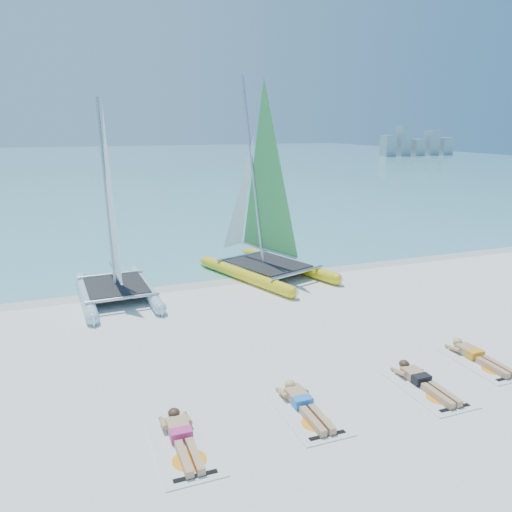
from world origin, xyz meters
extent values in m
plane|color=white|center=(0.00, 0.00, 0.00)|extent=(140.00, 140.00, 0.00)
cube|color=#7BBECE|center=(0.00, 63.00, 0.01)|extent=(140.00, 115.00, 0.01)
cube|color=beige|center=(0.00, 5.50, 0.00)|extent=(140.00, 1.40, 0.01)
cube|color=#A5AFB6|center=(48.00, 62.00, 1.75)|extent=(2.00, 2.00, 3.50)
cube|color=#A5AFB6|center=(51.00, 62.00, 2.50)|extent=(2.00, 2.00, 5.00)
cube|color=#A5AFB6|center=(54.00, 62.00, 1.40)|extent=(2.00, 2.00, 2.80)
cube|color=#A5AFB6|center=(57.00, 62.00, 2.10)|extent=(2.00, 2.00, 4.20)
cube|color=#A5AFB6|center=(60.00, 62.00, 1.50)|extent=(2.00, 2.00, 3.00)
cylinder|color=#B3DAEC|center=(-3.36, 4.84, 0.18)|extent=(0.54, 4.14, 0.36)
cone|color=#B3DAEC|center=(-3.45, 7.11, 0.18)|extent=(0.37, 0.54, 0.35)
cylinder|color=#B3DAEC|center=(-1.52, 4.92, 0.18)|extent=(0.54, 4.14, 0.36)
cone|color=#B3DAEC|center=(-1.61, 7.19, 0.18)|extent=(0.37, 0.54, 0.35)
cube|color=black|center=(-2.44, 4.88, 0.39)|extent=(1.87, 2.34, 0.03)
cylinder|color=#BABCC1|center=(-2.47, 5.62, 3.23)|extent=(0.13, 1.09, 5.69)
cylinder|color=yellow|center=(1.88, 5.00, 0.21)|extent=(1.92, 4.57, 0.41)
cone|color=yellow|center=(1.04, 7.45, 0.21)|extent=(0.57, 0.70, 0.39)
cylinder|color=yellow|center=(3.86, 5.69, 0.21)|extent=(1.92, 4.57, 0.41)
cone|color=yellow|center=(3.02, 8.13, 0.21)|extent=(0.57, 0.70, 0.39)
cube|color=black|center=(2.87, 5.35, 0.45)|extent=(2.75, 3.10, 0.03)
cylinder|color=#BABCC1|center=(2.60, 6.14, 3.67)|extent=(0.50, 1.20, 6.47)
cube|color=silver|center=(-2.17, -3.32, 0.01)|extent=(1.00, 1.85, 0.02)
cube|color=tan|center=(-2.17, -2.89, 0.12)|extent=(0.36, 0.55, 0.17)
cube|color=#CD307A|center=(-2.17, -3.09, 0.12)|extent=(0.37, 0.22, 0.17)
cube|color=tan|center=(-2.17, -3.69, 0.09)|extent=(0.31, 0.85, 0.13)
sphere|color=tan|center=(-2.17, -2.52, 0.16)|extent=(0.21, 0.21, 0.21)
ellipsoid|color=#382614|center=(-2.17, -2.51, 0.20)|extent=(0.22, 0.24, 0.15)
cube|color=silver|center=(0.23, -3.13, 0.01)|extent=(1.00, 1.85, 0.02)
cube|color=tan|center=(0.23, -2.70, 0.12)|extent=(0.36, 0.55, 0.17)
cube|color=blue|center=(0.23, -2.90, 0.12)|extent=(0.37, 0.22, 0.17)
cube|color=tan|center=(0.23, -3.50, 0.09)|extent=(0.31, 0.85, 0.13)
sphere|color=tan|center=(0.23, -2.33, 0.16)|extent=(0.21, 0.21, 0.21)
ellipsoid|color=#CFB961|center=(0.23, -2.32, 0.20)|extent=(0.22, 0.24, 0.15)
cube|color=silver|center=(2.92, -3.23, 0.01)|extent=(1.00, 1.85, 0.02)
cube|color=tan|center=(2.92, -2.80, 0.12)|extent=(0.36, 0.55, 0.17)
cube|color=black|center=(2.92, -3.00, 0.12)|extent=(0.37, 0.22, 0.17)
cube|color=tan|center=(2.92, -3.60, 0.09)|extent=(0.31, 0.85, 0.13)
sphere|color=tan|center=(2.92, -2.43, 0.16)|extent=(0.21, 0.21, 0.21)
ellipsoid|color=#382614|center=(2.92, -2.42, 0.20)|extent=(0.22, 0.24, 0.15)
cube|color=silver|center=(4.85, -2.71, 0.01)|extent=(1.00, 1.85, 0.02)
cube|color=tan|center=(4.85, -2.28, 0.12)|extent=(0.36, 0.55, 0.17)
cube|color=orange|center=(4.85, -2.48, 0.12)|extent=(0.37, 0.22, 0.17)
cube|color=tan|center=(4.85, -3.08, 0.09)|extent=(0.31, 0.85, 0.13)
sphere|color=tan|center=(4.85, -1.91, 0.16)|extent=(0.21, 0.21, 0.21)
ellipsoid|color=#CFB961|center=(4.85, -1.90, 0.20)|extent=(0.22, 0.24, 0.15)
camera|label=1|loc=(-3.64, -10.52, 5.26)|focal=35.00mm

